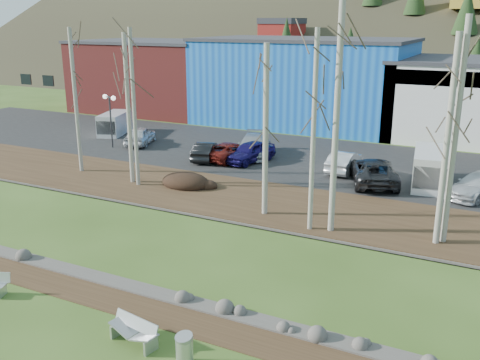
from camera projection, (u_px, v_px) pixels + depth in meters
The scene contains 32 objects.
ground at pixel (70, 325), 18.21m from camera, with size 200.00×200.00×0.00m, color #344D19.
dirt_strip at pixel (111, 298), 20.00m from camera, with size 80.00×1.80×0.03m, color #382616.
near_bank_rocks at pixel (128, 287), 20.86m from camera, with size 80.00×0.80×0.50m, color #47423D, non-canonical shape.
river at pixel (184, 248), 24.37m from camera, with size 80.00×8.00×0.90m, color black, non-canonical shape.
far_bank_rocks at pixel (227, 219), 27.88m from camera, with size 80.00×0.80×0.46m, color #47423D, non-canonical shape.
far_bank at pixel (253, 200), 30.59m from camera, with size 80.00×7.00×0.15m, color #382616.
parking_lot at pixel (314, 159), 39.57m from camera, with size 80.00×14.00×0.14m, color black.
building_brick at pixel (155, 75), 60.78m from camera, with size 16.32×12.24×7.80m.
building_blue at pixel (305, 81), 52.95m from camera, with size 20.40×12.24×8.30m.
bench_damaged at pixel (134, 331), 17.13m from camera, with size 1.92×0.90×0.82m.
litter_bin at pixel (184, 351), 16.05m from camera, with size 0.52×0.52×0.91m, color silver.
seagull at pixel (121, 321), 18.17m from camera, with size 0.43×0.20×0.31m.
dirt_mound at pixel (186, 181), 32.94m from camera, with size 3.11×2.20×0.61m, color black.
birch_0 at pixel (76, 101), 35.00m from camera, with size 0.25×0.25×9.41m.
birch_1 at pixel (128, 110), 32.54m from camera, with size 0.27×0.27×9.14m.
birch_2 at pixel (134, 109), 31.91m from camera, with size 0.24×0.24×9.45m.
birch_3 at pixel (266, 132), 27.09m from camera, with size 0.29×0.29×8.78m.
birch_4 at pixel (313, 133), 24.90m from camera, with size 0.23×0.23×9.53m.
birch_5 at pixel (336, 118), 24.48m from camera, with size 0.30×0.30×11.08m.
birch_6 at pixel (447, 143), 23.25m from camera, with size 0.27×0.27×9.40m.
birch_7 at pixel (455, 134), 23.33m from camera, with size 0.28×0.28×10.09m.
street_lamp at pixel (110, 106), 42.08m from camera, with size 1.54×0.78×4.20m.
car_0 at pixel (140, 135), 43.85m from camera, with size 1.74×4.33×1.48m, color silver.
car_1 at pixel (206, 151), 39.09m from camera, with size 1.39×4.00×1.32m, color black.
car_2 at pixel (231, 151), 38.99m from camera, with size 2.16×4.69×1.30m, color maroon.
car_3 at pixel (253, 146), 40.18m from camera, with size 2.18×5.35×1.55m, color #A3A8AB.
car_4 at pixel (250, 152), 38.35m from camera, with size 1.76×4.38×1.49m, color #181156.
car_5 at pixel (344, 161), 35.96m from camera, with size 1.49×4.26×1.40m, color silver.
car_6 at pixel (374, 171), 33.39m from camera, with size 2.61×5.66×1.57m, color #28282A.
car_7 at pixel (478, 186), 30.81m from camera, with size 1.90×4.67×1.35m, color silver.
van_white at pixel (431, 169), 32.75m from camera, with size 2.71×5.19×2.17m.
van_grey at pixel (114, 124), 47.69m from camera, with size 3.08×4.65×1.88m.
Camera 1 is at (12.38, -11.69, 10.00)m, focal length 40.00 mm.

